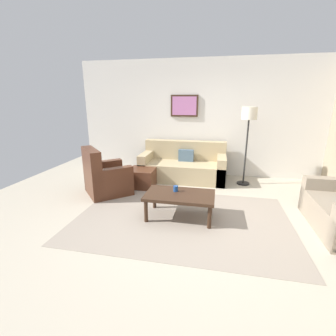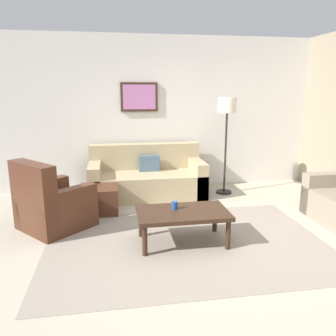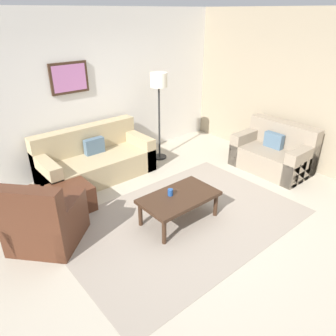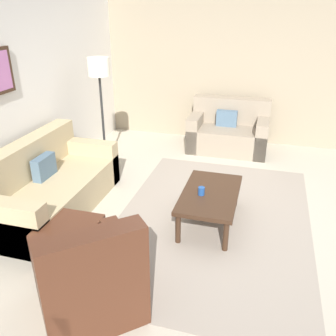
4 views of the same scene
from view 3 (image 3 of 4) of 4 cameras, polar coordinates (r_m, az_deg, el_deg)
name	(u,v)px [view 3 (image 3 of 4)]	position (r m, az deg, el deg)	size (l,w,h in m)	color
ground_plane	(183,220)	(4.69, 2.69, -9.29)	(8.00, 8.00, 0.00)	#B2A893
rear_partition	(87,92)	(6.12, -14.23, 13.02)	(6.00, 0.12, 2.80)	silver
stone_feature_panel	(307,93)	(6.41, 23.56, 12.25)	(0.12, 5.20, 2.80)	gray
area_rug	(183,220)	(4.69, 2.69, -9.25)	(3.39, 2.28, 0.01)	gray
couch_main	(94,161)	(5.91, -13.14, 1.31)	(1.99, 0.93, 0.88)	tan
couch_loveseat	(274,154)	(6.35, 18.50, 2.44)	(0.84, 1.36, 0.88)	gray
armchair_leather	(44,225)	(4.37, -21.31, -9.44)	(1.13, 1.13, 0.95)	#4C2819
ottoman	(72,198)	(5.04, -16.87, -5.10)	(0.56, 0.56, 0.40)	#4C2819
coffee_table	(179,199)	(4.50, 1.99, -5.55)	(1.10, 0.64, 0.41)	#382316
cup	(170,192)	(4.45, 0.42, -4.37)	(0.08, 0.08, 0.09)	#1E478C
lamp_standing	(159,89)	(6.15, -1.65, 13.94)	(0.32, 0.32, 1.71)	black
framed_artwork	(69,78)	(5.84, -17.25, 15.14)	(0.67, 0.04, 0.52)	#382316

